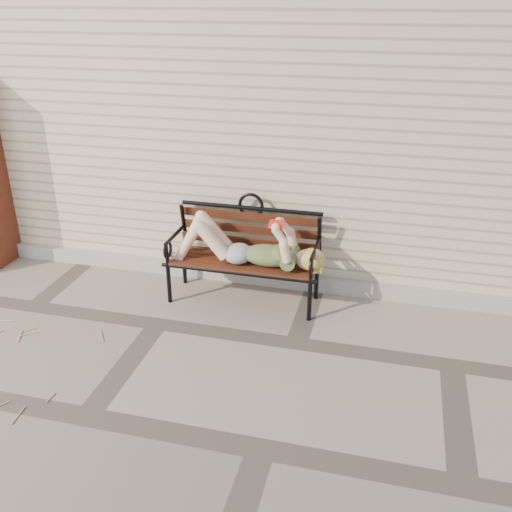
# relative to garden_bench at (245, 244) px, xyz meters

# --- Properties ---
(ground) EXTENTS (80.00, 80.00, 0.00)m
(ground) POSITION_rel_garden_bench_xyz_m (-0.62, -0.70, -0.55)
(ground) COLOR gray
(ground) RESTS_ON ground
(house_wall) EXTENTS (8.00, 4.00, 3.00)m
(house_wall) POSITION_rel_garden_bench_xyz_m (-0.62, 2.30, 0.95)
(house_wall) COLOR beige
(house_wall) RESTS_ON ground
(foundation_strip) EXTENTS (8.00, 0.10, 0.15)m
(foundation_strip) POSITION_rel_garden_bench_xyz_m (-0.62, 0.27, -0.47)
(foundation_strip) COLOR #AEA69D
(foundation_strip) RESTS_ON ground
(garden_bench) EXTENTS (1.51, 0.60, 0.98)m
(garden_bench) POSITION_rel_garden_bench_xyz_m (0.00, 0.00, 0.00)
(garden_bench) COLOR black
(garden_bench) RESTS_ON ground
(reading_woman) EXTENTS (1.43, 0.32, 0.45)m
(reading_woman) POSITION_rel_garden_bench_xyz_m (0.01, -0.12, 0.03)
(reading_woman) COLOR #093140
(reading_woman) RESTS_ON ground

